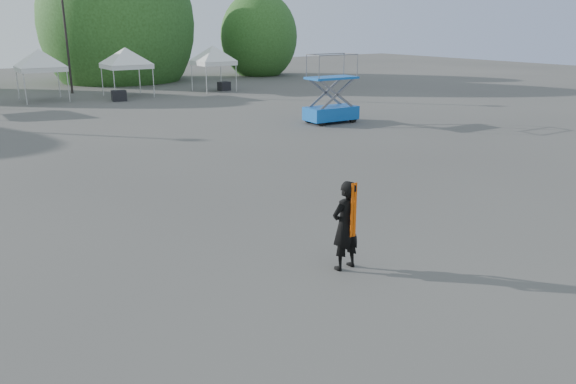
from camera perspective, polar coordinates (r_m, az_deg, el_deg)
ground at (r=13.92m, az=-1.05°, el=-4.01°), size 120.00×120.00×0.00m
light_pole_east at (r=44.08m, az=-21.83°, el=16.44°), size 0.60×0.25×9.80m
tree_mid_e at (r=52.43m, az=-16.94°, el=16.04°), size 5.12×5.12×7.79m
tree_far_e at (r=56.06m, az=-2.97°, el=15.47°), size 3.84×3.84×5.84m
tent_e at (r=40.36m, az=-23.99°, el=12.75°), size 3.95×3.95×3.88m
tent_f at (r=40.91m, az=-16.21°, el=13.55°), size 4.09×4.09×3.88m
tent_g at (r=42.92m, az=-7.65°, el=14.17°), size 3.74×3.74×3.88m
man at (r=11.61m, az=5.86°, el=-3.40°), size 0.73×0.51×1.91m
scissor_lift at (r=28.95m, az=4.44°, el=10.42°), size 2.72×1.44×3.45m
crate_mid at (r=38.88m, az=-16.80°, el=9.34°), size 0.99×0.82×0.70m
crate_east at (r=43.46m, az=-6.51°, el=10.63°), size 0.93×0.78×0.65m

